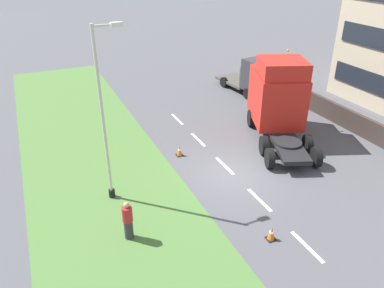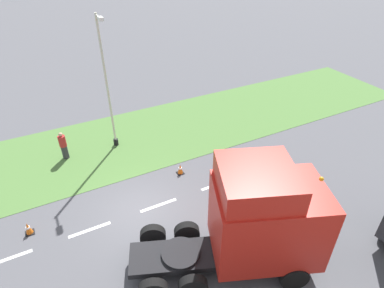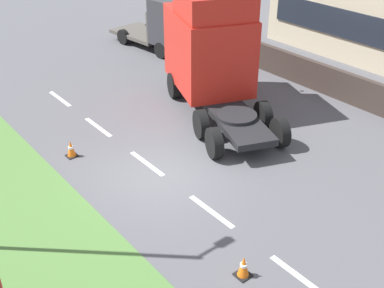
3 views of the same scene
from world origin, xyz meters
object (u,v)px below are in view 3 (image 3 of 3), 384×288
at_px(lorry_cab, 211,50).
at_px(traffic_cone_lead, 71,149).
at_px(traffic_cone_trailing, 243,267).
at_px(flatbed_truck, 169,24).

xyz_separation_m(lorry_cab, traffic_cone_lead, (-6.18, -0.15, -2.00)).
height_order(lorry_cab, traffic_cone_trailing, lorry_cab).
xyz_separation_m(traffic_cone_lead, traffic_cone_trailing, (0.68, -7.45, 0.00)).
bearing_deg(lorry_cab, traffic_cone_trailing, -104.35).
bearing_deg(traffic_cone_trailing, lorry_cab, 54.10).
relative_size(flatbed_truck, traffic_cone_trailing, 9.11).
bearing_deg(flatbed_truck, lorry_cab, 61.52).
height_order(traffic_cone_lead, traffic_cone_trailing, same).
relative_size(lorry_cab, traffic_cone_trailing, 12.27).
relative_size(traffic_cone_lead, traffic_cone_trailing, 1.00).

